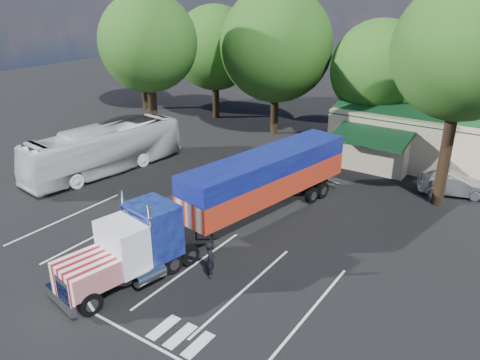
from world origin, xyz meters
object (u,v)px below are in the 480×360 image
Objects in this scene: woman at (210,260)px; bicycle at (260,194)px; silver_sedan at (453,185)px; semi_truck at (237,191)px; tour_bus at (105,150)px.

bicycle is (-2.67, 8.73, -0.51)m from woman.
silver_sedan reaches higher than bicycle.
silver_sedan is at bearing 19.12° from bicycle.
woman is at bearing -91.18° from bicycle.
semi_truck is at bearing 124.84° from silver_sedan.
bicycle is at bearing 110.07° from silver_sedan.
tour_bus is at bearing -177.94° from semi_truck.
semi_truck is at bearing -15.12° from woman.
semi_truck is 4.59m from bicycle.
semi_truck is 5.15m from woman.
silver_sedan is at bearing 62.47° from semi_truck.
silver_sedan is (9.22, 11.83, -1.57)m from semi_truck.
semi_truck is 10.73× the size of woman.
semi_truck reaches higher than tour_bus.
woman is 18.14m from silver_sedan.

